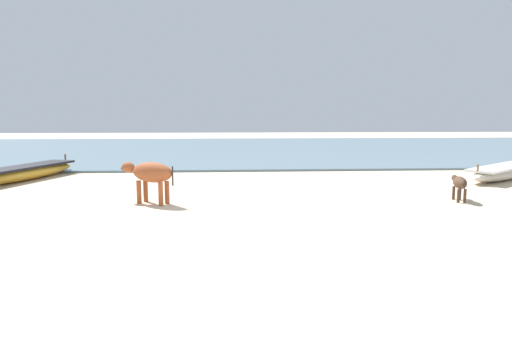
{
  "coord_description": "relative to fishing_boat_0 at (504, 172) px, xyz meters",
  "views": [
    {
      "loc": [
        -0.49,
        -8.14,
        2.06
      ],
      "look_at": [
        0.18,
        2.96,
        0.6
      ],
      "focal_mm": 30.3,
      "sensor_mm": 36.0,
      "label": 1
    }
  ],
  "objects": [
    {
      "name": "fishing_boat_0",
      "position": [
        0.0,
        0.0,
        0.0
      ],
      "size": [
        3.91,
        3.22,
        0.62
      ],
      "rotation": [
        0.0,
        0.0,
        3.78
      ],
      "color": "beige",
      "rests_on": "ground"
    },
    {
      "name": "ground",
      "position": [
        -8.19,
        -4.94,
        -0.23
      ],
      "size": [
        80.0,
        80.0,
        0.0
      ],
      "primitive_type": "plane",
      "color": "beige"
    },
    {
      "name": "calf_near_dark",
      "position": [
        -3.25,
        -3.28,
        0.19
      ],
      "size": [
        0.39,
        0.9,
        0.59
      ],
      "rotation": [
        0.0,
        0.0,
        1.36
      ],
      "color": "#4C3323",
      "rests_on": "ground"
    },
    {
      "name": "cow_second_adult_rust",
      "position": [
        -10.51,
        -3.15,
        0.46
      ],
      "size": [
        1.4,
        0.96,
        0.97
      ],
      "rotation": [
        0.0,
        0.0,
        2.64
      ],
      "color": "#9E4C28",
      "rests_on": "ground"
    },
    {
      "name": "fishing_boat_3",
      "position": [
        -15.16,
        0.61,
        0.01
      ],
      "size": [
        2.21,
        4.54,
        0.64
      ],
      "rotation": [
        0.0,
        0.0,
        1.27
      ],
      "color": "gold",
      "rests_on": "ground"
    },
    {
      "name": "sea_water",
      "position": [
        -8.19,
        12.24,
        -0.19
      ],
      "size": [
        60.0,
        20.0,
        0.08
      ],
      "primitive_type": "cube",
      "color": "slate",
      "rests_on": "ground"
    }
  ]
}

